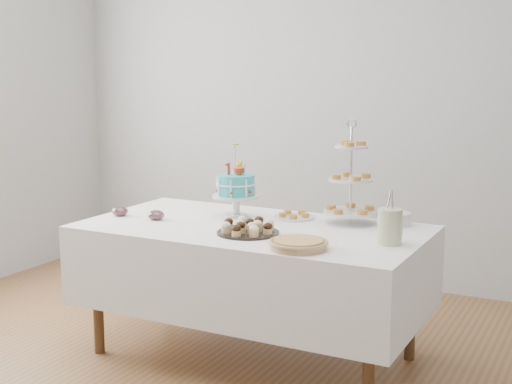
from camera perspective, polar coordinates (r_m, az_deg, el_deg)
The scene contains 12 objects.
floor at distance 4.00m, azimuth -2.33°, elevation -14.42°, with size 5.00×5.00×0.00m, color brown.
walls at distance 3.66m, azimuth -2.48°, elevation 5.24°, with size 5.04×4.04×2.70m.
table at distance 4.06m, azimuth -0.27°, elevation -5.87°, with size 1.92×1.02×0.77m.
birthday_cake at distance 4.24m, azimuth -1.60°, elevation -0.42°, with size 0.28×0.28×0.43m.
cupcake_tray at distance 3.82m, azimuth -0.65°, elevation -2.81°, with size 0.34×0.34×0.08m.
pie at distance 3.50m, azimuth 3.41°, elevation -4.15°, with size 0.30×0.30×0.05m.
tiered_stand at distance 4.07m, azimuth 7.59°, elevation 0.95°, with size 0.31×0.31×0.60m.
plate_stack at distance 4.11m, azimuth 11.03°, elevation -2.11°, with size 0.18×0.18×0.07m.
pastry_plate at distance 4.22m, azimuth 3.07°, elevation -1.90°, with size 0.24×0.24×0.04m.
jam_bowl_a at distance 4.21m, azimuth -8.00°, elevation -1.85°, with size 0.10×0.10×0.06m.
jam_bowl_b at distance 4.36m, azimuth -10.83°, elevation -1.53°, with size 0.10×0.10×0.06m.
utensil_pitcher at distance 3.64m, azimuth 10.66°, elevation -2.61°, with size 0.13×0.12×0.28m.
Camera 1 is at (1.82, -3.16, 1.64)m, focal length 50.00 mm.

